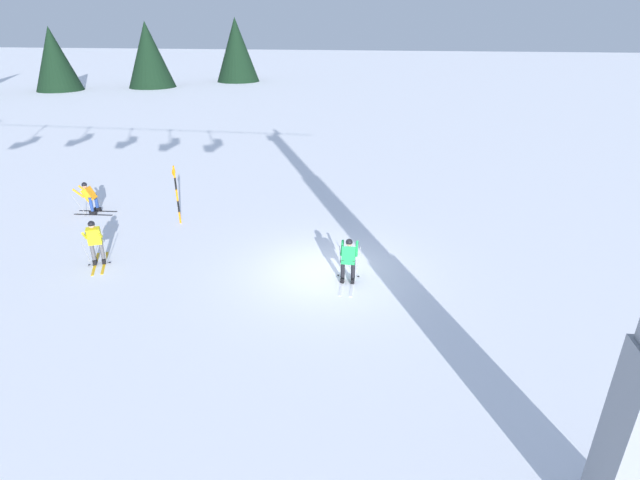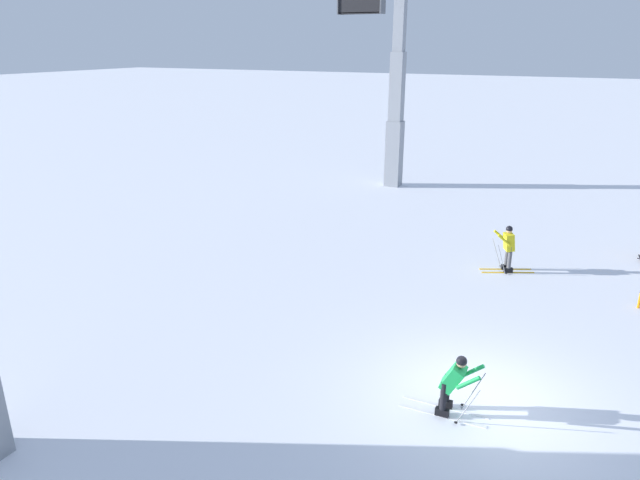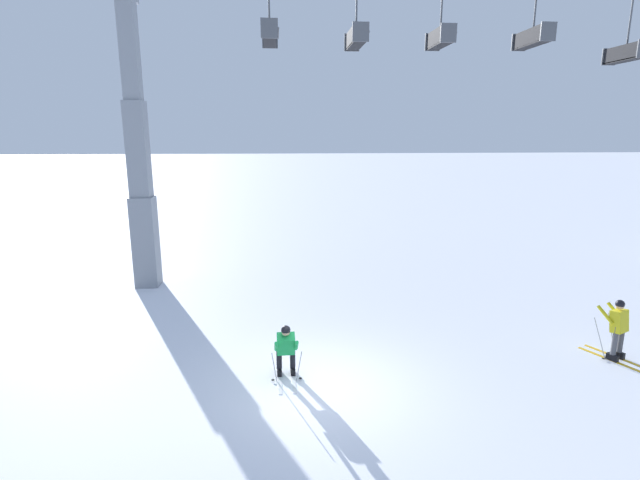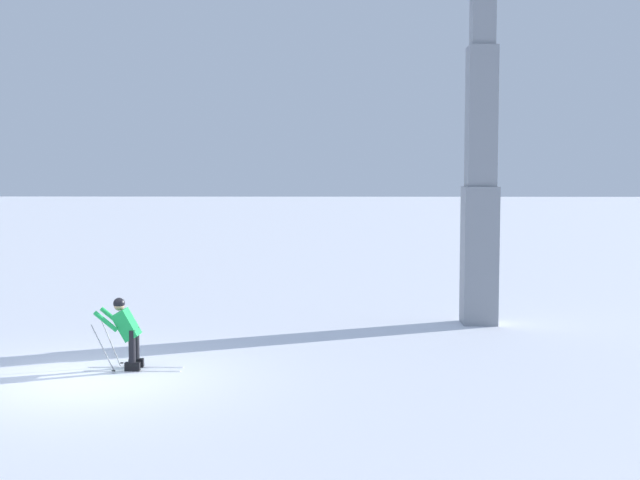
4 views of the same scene
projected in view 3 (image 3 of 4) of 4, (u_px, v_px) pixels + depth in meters
The scene contains 9 objects.
ground_plane at pixel (323, 386), 10.79m from camera, with size 260.00×260.00×0.00m, color white.
skier_carving_main at pixel (286, 347), 11.02m from camera, with size 0.71×1.80×1.48m.
lift_tower_near at pixel (140, 169), 17.03m from camera, with size 0.84×2.48×10.77m.
chairlift_seat_nearest at pixel (268, 34), 16.43m from camera, with size 0.61×1.94×1.92m.
chairlift_seat_second at pixel (354, 38), 16.71m from camera, with size 0.61×1.97×1.98m.
chairlift_seat_middle at pixel (438, 38), 16.98m from camera, with size 0.61×1.77×1.93m.
chairlift_seat_fourth at pixel (531, 38), 17.28m from camera, with size 0.61×2.10×1.86m.
chairlift_seat_farthest at pixel (624, 52), 17.71m from camera, with size 0.61×1.92×2.35m.
skier_distant_downhill at pixel (618, 326), 11.92m from camera, with size 1.09×1.74×1.61m.
Camera 3 is at (-0.96, -9.74, 5.67)m, focal length 26.37 mm.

